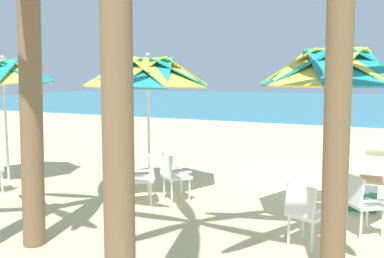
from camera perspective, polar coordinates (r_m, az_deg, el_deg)
name	(u,v)px	position (r m, az deg, el deg)	size (l,w,h in m)	color
ground_plane	(351,186)	(9.41, 20.83, -7.21)	(80.00, 80.00, 0.00)	beige
sea	(378,103)	(37.97, 23.97, 3.21)	(80.00, 36.00, 0.10)	teal
surf_foam	(370,129)	(19.74, 23.02, 0.03)	(80.00, 0.70, 0.01)	white
beach_umbrella_0	(335,70)	(6.39, 18.84, 7.64)	(2.23, 2.23, 2.75)	silver
plastic_chair_0	(305,211)	(5.83, 15.14, -10.72)	(0.57, 0.59, 0.87)	white
plastic_chair_1	(361,201)	(6.54, 21.97, -9.03)	(0.63, 0.63, 0.87)	white
beach_umbrella_1	(148,74)	(8.12, -6.01, 7.47)	(2.47, 2.47, 2.71)	silver
plastic_chair_2	(173,174)	(7.68, -2.57, -6.12)	(0.63, 0.63, 0.87)	white
plastic_chair_3	(144,176)	(7.56, -6.59, -6.38)	(0.63, 0.63, 0.87)	white
beach_umbrella_2	(3,73)	(9.80, -24.28, 6.92)	(2.09, 2.09, 2.70)	silver
sun_lounger_1	(375,163)	(10.55, 23.58, -4.26)	(0.73, 2.17, 0.62)	white
palm_tree_4	(30,40)	(5.93, -21.17, 11.24)	(2.72, 2.92, 4.28)	brown
cooler_box	(362,198)	(7.80, 22.07, -8.69)	(0.50, 0.34, 0.40)	#238C4C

